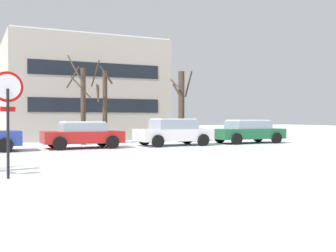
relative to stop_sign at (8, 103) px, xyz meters
The scene contains 10 objects.
ground_plane 2.81m from the stop_sign, 35.85° to the left, with size 120.00×120.00×0.00m, color white.
road_surface 5.07m from the stop_sign, 68.73° to the left, with size 80.00×8.32×0.00m.
stop_sign is the anchor object (origin of this frame).
parked_car_red 10.32m from the stop_sign, 66.34° to the left, with size 3.88×2.09×1.32m.
parked_car_white 12.98m from the stop_sign, 45.71° to the left, with size 4.06×2.14×1.46m.
parked_car_green 16.80m from the stop_sign, 33.71° to the left, with size 4.28×2.05×1.38m.
tree_far_left 14.51m from the stop_sign, 64.10° to the left, with size 0.93×0.98×4.55m.
tree_far_mid 13.05m from the stop_sign, 68.33° to the left, with size 1.71×1.81×4.96m.
tree_far_right 16.13m from the stop_sign, 47.63° to the left, with size 1.18×1.10×4.35m.
building_far_left 21.79m from the stop_sign, 72.54° to the left, with size 10.69×10.79×7.00m.
Camera 1 is at (-2.52, -12.23, 1.51)m, focal length 44.77 mm.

